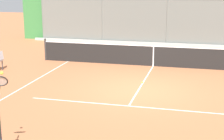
# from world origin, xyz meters

# --- Properties ---
(ground_plane) EXTENTS (60.00, 60.00, 0.00)m
(ground_plane) POSITION_xyz_m (0.00, 0.00, 0.00)
(ground_plane) COLOR #B76B42
(court_line_markings) EXTENTS (8.33, 10.12, 0.01)m
(court_line_markings) POSITION_xyz_m (0.00, 2.01, 0.00)
(court_line_markings) COLOR white
(court_line_markings) RESTS_ON ground
(fence_backdrop) EXTENTS (19.36, 1.37, 3.03)m
(fence_backdrop) POSITION_xyz_m (0.00, -10.38, 1.50)
(fence_backdrop) COLOR slate
(fence_backdrop) RESTS_ON ground
(tennis_net) EXTENTS (10.70, 0.09, 1.07)m
(tennis_net) POSITION_xyz_m (0.00, -3.84, 0.49)
(tennis_net) COLOR #2D2D2D
(tennis_net) RESTS_ON ground
(tennis_ball_by_sideline) EXTENTS (0.07, 0.07, 0.07)m
(tennis_ball_by_sideline) POSITION_xyz_m (0.01, -0.90, 0.03)
(tennis_ball_by_sideline) COLOR #CCDB33
(tennis_ball_by_sideline) RESTS_ON ground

